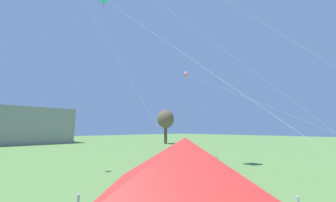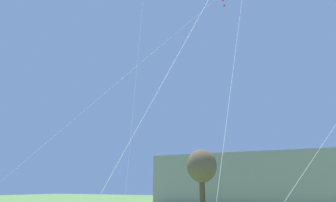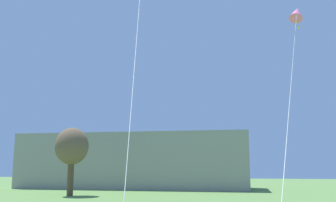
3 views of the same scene
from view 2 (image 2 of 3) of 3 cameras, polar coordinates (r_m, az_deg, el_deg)
distant_building at (r=67.19m, az=14.04°, el=-11.52°), size 37.33×10.55×8.81m
tree_far_right at (r=53.02m, az=5.18°, el=-9.95°), size 4.15×4.15×8.38m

